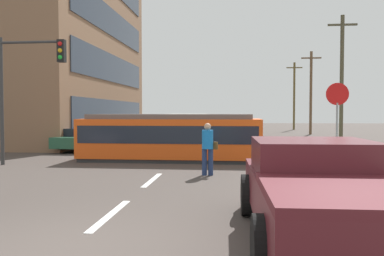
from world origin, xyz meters
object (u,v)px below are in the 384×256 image
(parked_sedan_mid, at_px, (84,138))
(utility_pole_far, at_px, (311,91))
(parked_sedan_far, at_px, (124,132))
(pedestrian_crossing, at_px, (208,146))
(traffic_light_mast, at_px, (27,76))
(utility_pole_mid, at_px, (342,77))
(utility_pole_distant, at_px, (294,95))
(pickup_truck_parked, at_px, (319,190))
(stop_sign, at_px, (337,107))
(city_bus, at_px, (187,127))
(streetcar_tram, at_px, (171,136))

(parked_sedan_mid, relative_size, utility_pole_far, 0.60)
(parked_sedan_mid, height_order, parked_sedan_far, same)
(pedestrian_crossing, relative_size, traffic_light_mast, 0.34)
(pedestrian_crossing, distance_m, utility_pole_far, 25.91)
(utility_pole_mid, relative_size, utility_pole_distant, 1.04)
(pickup_truck_parked, height_order, parked_sedan_far, pickup_truck_parked)
(utility_pole_far, distance_m, utility_pole_distant, 9.85)
(stop_sign, bearing_deg, utility_pole_mid, 74.67)
(utility_pole_distant, bearing_deg, utility_pole_far, -89.84)
(pedestrian_crossing, relative_size, parked_sedan_far, 0.38)
(utility_pole_distant, bearing_deg, parked_sedan_mid, -119.45)
(utility_pole_mid, height_order, utility_pole_distant, utility_pole_mid)
(pickup_truck_parked, bearing_deg, traffic_light_mast, 139.00)
(parked_sedan_mid, distance_m, utility_pole_distant, 30.69)
(stop_sign, relative_size, traffic_light_mast, 0.59)
(utility_pole_mid, distance_m, utility_pole_far, 11.18)
(city_bus, relative_size, stop_sign, 1.76)
(streetcar_tram, xyz_separation_m, utility_pole_mid, (9.42, 9.49, 3.25))
(utility_pole_distant, bearing_deg, traffic_light_mast, -114.36)
(streetcar_tram, xyz_separation_m, utility_pole_distant, (9.62, 30.51, 3.08))
(city_bus, relative_size, utility_pole_mid, 0.62)
(city_bus, xyz_separation_m, pickup_truck_parked, (4.27, -18.43, -0.29))
(streetcar_tram, distance_m, traffic_light_mast, 6.10)
(pickup_truck_parked, distance_m, utility_pole_far, 31.44)
(pickup_truck_parked, bearing_deg, parked_sedan_far, 113.61)
(streetcar_tram, height_order, parked_sedan_mid, streetcar_tram)
(streetcar_tram, height_order, stop_sign, stop_sign)
(pedestrian_crossing, distance_m, utility_pole_mid, 15.71)
(parked_sedan_mid, relative_size, traffic_light_mast, 0.93)
(utility_pole_far, bearing_deg, stop_sign, -98.62)
(parked_sedan_far, bearing_deg, city_bus, -24.27)
(streetcar_tram, bearing_deg, utility_pole_distant, 72.50)
(pedestrian_crossing, height_order, parked_sedan_far, pedestrian_crossing)
(pedestrian_crossing, relative_size, stop_sign, 0.58)
(parked_sedan_mid, distance_m, utility_pole_far, 22.71)
(parked_sedan_far, xyz_separation_m, stop_sign, (11.17, -12.94, 1.57))
(stop_sign, bearing_deg, utility_pole_far, 81.38)
(pickup_truck_parked, relative_size, stop_sign, 1.75)
(streetcar_tram, distance_m, utility_pole_distant, 32.14)
(pickup_truck_parked, distance_m, stop_sign, 8.05)
(traffic_light_mast, distance_m, utility_pole_distant, 35.87)
(utility_pole_distant, bearing_deg, parked_sedan_far, -126.17)
(pickup_truck_parked, distance_m, utility_pole_distant, 41.13)
(city_bus, distance_m, stop_sign, 12.64)
(parked_sedan_mid, xyz_separation_m, parked_sedan_far, (0.34, 6.51, -0.00))
(utility_pole_far, bearing_deg, parked_sedan_far, -145.21)
(traffic_light_mast, bearing_deg, parked_sedan_far, 89.37)
(city_bus, height_order, parked_sedan_far, city_bus)
(utility_pole_mid, bearing_deg, utility_pole_far, 88.84)
(city_bus, height_order, utility_pole_distant, utility_pole_distant)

